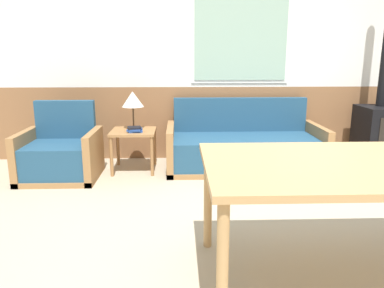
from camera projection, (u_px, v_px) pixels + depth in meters
name	position (u px, v px, depth m)	size (l,w,h in m)	color
ground_plane	(302.00, 252.00, 2.70)	(16.00, 16.00, 0.00)	#B2A58C
wall_back	(245.00, 57.00, 4.95)	(7.20, 0.09, 2.70)	#8E603D
couch	(244.00, 148.00, 4.70)	(1.91, 0.89, 0.85)	#9E7042
armchair	(61.00, 156.00, 4.31)	(0.86, 0.73, 0.87)	#9E7042
side_table	(134.00, 137.00, 4.55)	(0.53, 0.53, 0.50)	#9E7042
table_lamp	(133.00, 101.00, 4.54)	(0.27, 0.27, 0.46)	#4C3823
book_stack	(135.00, 129.00, 4.43)	(0.19, 0.17, 0.06)	#234799
dining_table	(346.00, 174.00, 2.21)	(1.68, 1.04, 0.78)	tan
wood_stove	(380.00, 123.00, 4.73)	(0.51, 0.55, 2.45)	black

